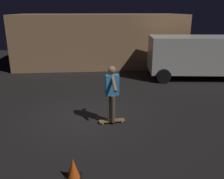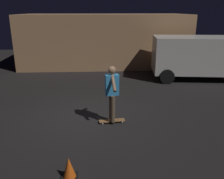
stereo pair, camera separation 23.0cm
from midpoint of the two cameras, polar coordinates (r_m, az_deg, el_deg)
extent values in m
plane|color=black|center=(7.80, -5.09, -6.37)|extent=(28.00, 28.00, 0.00)
cube|color=#AD7F56|center=(15.05, -1.35, 11.64)|extent=(9.70, 3.92, 3.00)
cube|color=silver|center=(12.57, 20.93, 7.65)|extent=(4.79, 2.42, 1.70)
cylinder|color=black|center=(13.28, 12.04, 5.22)|extent=(0.68, 0.29, 0.66)
cylinder|color=black|center=(11.39, 13.43, 2.96)|extent=(0.68, 0.29, 0.66)
cube|color=olive|center=(7.37, 0.90, -7.33)|extent=(0.80, 0.29, 0.02)
sphere|color=silver|center=(7.51, 3.05, -7.11)|extent=(0.05, 0.05, 0.05)
sphere|color=silver|center=(7.36, 3.34, -7.67)|extent=(0.05, 0.05, 0.05)
sphere|color=silver|center=(7.41, -1.52, -7.46)|extent=(0.05, 0.05, 0.05)
sphere|color=silver|center=(7.26, -1.32, -8.04)|extent=(0.05, 0.05, 0.05)
cylinder|color=brown|center=(7.29, 0.76, -3.99)|extent=(0.14, 0.14, 0.82)
cylinder|color=brown|center=(7.09, 1.08, -4.66)|extent=(0.14, 0.14, 0.82)
cube|color=#338CCC|center=(6.95, 0.95, 1.09)|extent=(0.40, 0.26, 0.60)
sphere|color=#936B4C|center=(6.84, 0.97, 4.58)|extent=(0.23, 0.23, 0.23)
cylinder|color=#936B4C|center=(7.12, 0.62, 2.76)|extent=(0.15, 0.55, 0.46)
cylinder|color=#936B4C|center=(6.70, 1.30, 1.77)|extent=(0.15, 0.55, 0.46)
cube|color=black|center=(5.28, -8.65, -19.70)|extent=(0.34, 0.34, 0.03)
cone|color=#EA5914|center=(5.15, -8.77, -17.82)|extent=(0.28, 0.28, 0.46)
camera|label=1|loc=(0.11, -89.06, 0.31)|focal=38.79mm
camera|label=2|loc=(0.11, 90.94, -0.31)|focal=38.79mm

